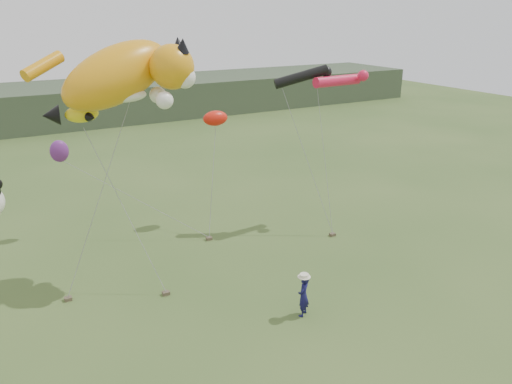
% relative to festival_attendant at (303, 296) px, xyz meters
% --- Properties ---
extents(ground, '(120.00, 120.00, 0.00)m').
position_rel_festival_attendant_xyz_m(ground, '(-1.57, -0.13, -0.90)').
color(ground, '#385123').
rests_on(ground, ground).
extents(headland, '(90.00, 13.00, 4.00)m').
position_rel_festival_attendant_xyz_m(headland, '(-4.69, 44.56, 1.03)').
color(headland, '#2D3D28').
rests_on(headland, ground).
extents(festival_attendant, '(0.78, 0.73, 1.79)m').
position_rel_festival_attendant_xyz_m(festival_attendant, '(0.00, 0.00, 0.00)').
color(festival_attendant, '#121142').
rests_on(festival_attendant, ground).
extents(sandbag_anchors, '(17.51, 6.85, 0.16)m').
position_rel_festival_attendant_xyz_m(sandbag_anchors, '(-3.74, 5.14, -0.82)').
color(sandbag_anchors, brown).
rests_on(sandbag_anchors, ground).
extents(cat_kite, '(6.67, 3.70, 3.87)m').
position_rel_festival_attendant_xyz_m(cat_kite, '(-4.49, 6.73, 8.32)').
color(cat_kite, orange).
rests_on(cat_kite, ground).
extents(fish_kite, '(2.32, 1.55, 1.19)m').
position_rel_festival_attendant_xyz_m(fish_kite, '(-6.83, 7.70, 6.71)').
color(fish_kite, yellow).
rests_on(fish_kite, ground).
extents(tube_kites, '(5.10, 2.25, 1.28)m').
position_rel_festival_attendant_xyz_m(tube_kites, '(6.50, 7.89, 7.38)').
color(tube_kites, black).
rests_on(tube_kites, ground).
extents(misc_kites, '(9.32, 2.89, 2.35)m').
position_rel_festival_attendant_xyz_m(misc_kites, '(-2.13, 11.79, 4.60)').
color(misc_kites, red).
rests_on(misc_kites, ground).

